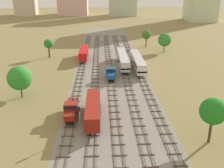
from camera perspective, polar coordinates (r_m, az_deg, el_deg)
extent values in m
plane|color=olive|center=(78.22, -0.37, 2.03)|extent=(480.00, 480.00, 0.00)
cube|color=gray|center=(78.21, -0.37, 2.03)|extent=(21.88, 176.00, 0.01)
cube|color=#47382D|center=(79.35, -7.39, 2.29)|extent=(0.07, 126.00, 0.15)
cube|color=#47382D|center=(79.23, -6.36, 2.31)|extent=(0.07, 126.00, 0.15)
cube|color=brown|center=(43.28, -10.66, -15.52)|extent=(2.40, 0.22, 0.14)
cube|color=brown|center=(45.70, -10.16, -13.28)|extent=(2.40, 0.22, 0.14)
cube|color=brown|center=(48.18, -9.72, -11.27)|extent=(2.40, 0.22, 0.14)
cube|color=brown|center=(50.72, -9.32, -9.45)|extent=(2.40, 0.22, 0.14)
cube|color=brown|center=(53.30, -8.97, -7.81)|extent=(2.40, 0.22, 0.14)
cube|color=brown|center=(55.93, -8.66, -6.32)|extent=(2.40, 0.22, 0.14)
cube|color=brown|center=(58.59, -8.37, -4.97)|extent=(2.40, 0.22, 0.14)
cube|color=brown|center=(61.29, -8.11, -3.74)|extent=(2.40, 0.22, 0.14)
cube|color=brown|center=(64.01, -7.87, -2.60)|extent=(2.40, 0.22, 0.14)
cube|color=brown|center=(66.75, -7.66, -1.57)|extent=(2.40, 0.22, 0.14)
cube|color=brown|center=(69.52, -7.46, -0.61)|extent=(2.40, 0.22, 0.14)
cube|color=brown|center=(72.30, -7.27, 0.27)|extent=(2.40, 0.22, 0.14)
cube|color=brown|center=(75.11, -7.10, 1.09)|extent=(2.40, 0.22, 0.14)
cube|color=brown|center=(77.92, -6.94, 1.85)|extent=(2.40, 0.22, 0.14)
cube|color=brown|center=(80.75, -6.80, 2.55)|extent=(2.40, 0.22, 0.14)
cube|color=brown|center=(83.59, -6.66, 3.21)|extent=(2.40, 0.22, 0.14)
cube|color=brown|center=(86.44, -6.53, 3.82)|extent=(2.40, 0.22, 0.14)
cube|color=brown|center=(89.31, -6.41, 4.40)|extent=(2.40, 0.22, 0.14)
cube|color=brown|center=(92.18, -6.30, 4.94)|extent=(2.40, 0.22, 0.14)
cube|color=brown|center=(95.06, -6.19, 5.44)|extent=(2.40, 0.22, 0.14)
cube|color=brown|center=(97.94, -6.09, 5.92)|extent=(2.40, 0.22, 0.14)
cube|color=brown|center=(100.83, -5.99, 6.37)|extent=(2.40, 0.22, 0.14)
cube|color=brown|center=(103.73, -5.90, 6.79)|extent=(2.40, 0.22, 0.14)
cube|color=brown|center=(106.64, -5.82, 7.19)|extent=(2.40, 0.22, 0.14)
cube|color=brown|center=(109.55, -5.74, 7.57)|extent=(2.40, 0.22, 0.14)
cube|color=brown|center=(112.46, -5.66, 7.93)|extent=(2.40, 0.22, 0.14)
cube|color=brown|center=(115.38, -5.59, 8.27)|extent=(2.40, 0.22, 0.14)
cube|color=brown|center=(118.30, -5.52, 8.60)|extent=(2.40, 0.22, 0.14)
cube|color=brown|center=(121.23, -5.45, 8.91)|extent=(2.40, 0.22, 0.14)
cube|color=brown|center=(124.16, -5.39, 9.20)|extent=(2.40, 0.22, 0.14)
cube|color=brown|center=(127.09, -5.33, 9.48)|extent=(2.40, 0.22, 0.14)
cube|color=brown|center=(130.03, -5.27, 9.75)|extent=(2.40, 0.22, 0.14)
cube|color=brown|center=(132.97, -5.22, 10.01)|extent=(2.40, 0.22, 0.14)
cube|color=brown|center=(135.91, -5.16, 10.25)|extent=(2.40, 0.22, 0.14)
cube|color=brown|center=(138.85, -5.11, 10.49)|extent=(2.40, 0.22, 0.14)
cube|color=#47382D|center=(79.08, -4.16, 2.35)|extent=(0.07, 126.00, 0.15)
cube|color=#47382D|center=(79.05, -3.12, 2.37)|extent=(0.07, 126.00, 0.15)
cube|color=brown|center=(42.87, -4.51, -15.57)|extent=(2.40, 0.22, 0.14)
cube|color=brown|center=(45.31, -4.39, -13.30)|extent=(2.40, 0.22, 0.14)
cube|color=brown|center=(47.81, -4.29, -11.27)|extent=(2.40, 0.22, 0.14)
cube|color=brown|center=(50.36, -4.20, -9.44)|extent=(2.40, 0.22, 0.14)
cube|color=brown|center=(52.97, -4.12, -7.78)|extent=(2.40, 0.22, 0.14)
cube|color=brown|center=(55.61, -4.05, -6.29)|extent=(2.40, 0.22, 0.14)
cube|color=brown|center=(58.29, -3.98, -4.93)|extent=(2.40, 0.22, 0.14)
cube|color=brown|center=(60.99, -3.92, -3.69)|extent=(2.40, 0.22, 0.14)
cube|color=brown|center=(63.73, -3.87, -2.55)|extent=(2.40, 0.22, 0.14)
cube|color=brown|center=(66.49, -3.82, -1.51)|extent=(2.40, 0.22, 0.14)
cube|color=brown|center=(69.26, -3.77, -0.55)|extent=(2.40, 0.22, 0.14)
cube|color=brown|center=(72.06, -3.73, 0.33)|extent=(2.40, 0.22, 0.14)
cube|color=brown|center=(74.87, -3.69, 1.15)|extent=(2.40, 0.22, 0.14)
cube|color=brown|center=(77.69, -3.65, 1.90)|extent=(2.40, 0.22, 0.14)
cube|color=brown|center=(80.53, -3.62, 2.61)|extent=(2.40, 0.22, 0.14)
cube|color=brown|center=(83.38, -3.59, 3.26)|extent=(2.40, 0.22, 0.14)
cube|color=brown|center=(86.24, -3.56, 3.88)|extent=(2.40, 0.22, 0.14)
cube|color=brown|center=(89.11, -3.53, 4.45)|extent=(2.40, 0.22, 0.14)
cube|color=brown|center=(91.98, -3.51, 4.99)|extent=(2.40, 0.22, 0.14)
cube|color=brown|center=(94.87, -3.48, 5.49)|extent=(2.40, 0.22, 0.14)
cube|color=brown|center=(97.76, -3.46, 5.97)|extent=(2.40, 0.22, 0.14)
cube|color=brown|center=(100.66, -3.44, 6.42)|extent=(2.40, 0.22, 0.14)
cube|color=brown|center=(103.56, -3.42, 6.84)|extent=(2.40, 0.22, 0.14)
cube|color=brown|center=(106.47, -3.40, 7.24)|extent=(2.40, 0.22, 0.14)
cube|color=brown|center=(109.38, -3.38, 7.62)|extent=(2.40, 0.22, 0.14)
cube|color=brown|center=(112.30, -3.36, 7.98)|extent=(2.40, 0.22, 0.14)
cube|color=brown|center=(115.22, -3.34, 8.32)|extent=(2.40, 0.22, 0.14)
cube|color=brown|center=(118.15, -3.33, 8.64)|extent=(2.40, 0.22, 0.14)
cube|color=brown|center=(121.08, -3.31, 8.95)|extent=(2.40, 0.22, 0.14)
cube|color=brown|center=(124.01, -3.30, 9.24)|extent=(2.40, 0.22, 0.14)
cube|color=brown|center=(126.95, -3.29, 9.52)|extent=(2.40, 0.22, 0.14)
cube|color=brown|center=(129.89, -3.27, 9.79)|extent=(2.40, 0.22, 0.14)
cube|color=brown|center=(132.83, -3.26, 10.05)|extent=(2.40, 0.22, 0.14)
cube|color=brown|center=(135.78, -3.25, 10.29)|extent=(2.40, 0.22, 0.14)
cube|color=brown|center=(138.72, -3.24, 10.53)|extent=(2.40, 0.22, 0.14)
cube|color=#47382D|center=(79.07, -0.92, 2.40)|extent=(0.07, 126.00, 0.15)
cube|color=#47382D|center=(79.12, 0.12, 2.42)|extent=(0.07, 126.00, 0.15)
cube|color=brown|center=(40.56, 2.01, -17.98)|extent=(2.40, 0.22, 0.14)
cube|color=brown|center=(42.92, 1.69, -15.46)|extent=(2.40, 0.22, 0.14)
cube|color=brown|center=(45.35, 1.41, -13.20)|extent=(2.40, 0.22, 0.14)
cube|color=brown|center=(47.85, 1.17, -11.17)|extent=(2.40, 0.22, 0.14)
cube|color=brown|center=(50.41, 0.95, -9.35)|extent=(2.40, 0.22, 0.14)
cube|color=brown|center=(53.01, 0.76, -7.70)|extent=(2.40, 0.22, 0.14)
cube|color=brown|center=(55.65, 0.59, -6.21)|extent=(2.40, 0.22, 0.14)
cube|color=brown|center=(58.32, 0.43, -4.85)|extent=(2.40, 0.22, 0.14)
cube|color=brown|center=(61.03, 0.29, -3.62)|extent=(2.40, 0.22, 0.14)
cube|color=brown|center=(63.76, 0.16, -2.49)|extent=(2.40, 0.22, 0.14)
cube|color=brown|center=(66.52, 0.04, -1.45)|extent=(2.40, 0.22, 0.14)
cube|color=brown|center=(69.29, -0.07, -0.50)|extent=(2.40, 0.22, 0.14)
cube|color=brown|center=(72.09, -0.17, 0.38)|extent=(2.40, 0.22, 0.14)
cube|color=brown|center=(74.90, -0.27, 1.20)|extent=(2.40, 0.22, 0.14)
cube|color=brown|center=(77.72, -0.36, 1.96)|extent=(2.40, 0.22, 0.14)
cube|color=brown|center=(80.56, -0.44, 2.66)|extent=(2.40, 0.22, 0.14)
cube|color=brown|center=(83.40, -0.51, 3.31)|extent=(2.40, 0.22, 0.14)
cube|color=brown|center=(86.26, -0.58, 3.92)|extent=(2.40, 0.22, 0.14)
cube|color=brown|center=(89.13, -0.65, 4.50)|extent=(2.40, 0.22, 0.14)
cube|color=brown|center=(92.01, -0.71, 5.03)|extent=(2.40, 0.22, 0.14)
cube|color=brown|center=(94.89, -0.77, 5.54)|extent=(2.40, 0.22, 0.14)
cube|color=brown|center=(97.78, -0.82, 6.01)|extent=(2.40, 0.22, 0.14)
cube|color=brown|center=(100.68, -0.88, 6.46)|extent=(2.40, 0.22, 0.14)
cube|color=brown|center=(103.58, -0.93, 6.88)|extent=(2.40, 0.22, 0.14)
cube|color=brown|center=(106.49, -0.97, 7.28)|extent=(2.40, 0.22, 0.14)
cube|color=brown|center=(109.40, -1.02, 7.66)|extent=(2.40, 0.22, 0.14)
cube|color=brown|center=(112.32, -1.06, 8.01)|extent=(2.40, 0.22, 0.14)
cube|color=brown|center=(115.24, -1.10, 8.35)|extent=(2.40, 0.22, 0.14)
cube|color=brown|center=(118.17, -1.14, 8.68)|extent=(2.40, 0.22, 0.14)
cube|color=brown|center=(121.10, -1.17, 8.98)|extent=(2.40, 0.22, 0.14)
cube|color=brown|center=(124.03, -1.21, 9.28)|extent=(2.40, 0.22, 0.14)
cube|color=brown|center=(126.97, -1.24, 9.56)|extent=(2.40, 0.22, 0.14)
cube|color=brown|center=(129.91, -1.27, 9.82)|extent=(2.40, 0.22, 0.14)
cube|color=brown|center=(132.85, -1.30, 10.08)|extent=(2.40, 0.22, 0.14)
cube|color=brown|center=(135.79, -1.33, 10.32)|extent=(2.40, 0.22, 0.14)
cube|color=brown|center=(138.74, -1.36, 10.55)|extent=(2.40, 0.22, 0.14)
cube|color=#47382D|center=(79.31, 2.32, 2.45)|extent=(0.07, 126.00, 0.15)
cube|color=#47382D|center=(79.44, 3.35, 2.46)|extent=(0.07, 126.00, 0.15)
cube|color=brown|center=(41.10, 8.54, -17.64)|extent=(2.40, 0.22, 0.14)
cube|color=brown|center=(43.43, 7.80, -15.17)|extent=(2.40, 0.22, 0.14)
cube|color=brown|center=(45.84, 7.15, -12.97)|extent=(2.40, 0.22, 0.14)
cube|color=brown|center=(48.31, 6.57, -10.98)|extent=(2.40, 0.22, 0.14)
cube|color=brown|center=(50.84, 6.06, -9.19)|extent=(2.40, 0.22, 0.14)
cube|color=brown|center=(53.42, 5.60, -7.56)|extent=(2.40, 0.22, 0.14)
cube|color=brown|center=(56.05, 5.18, -6.09)|extent=(2.40, 0.22, 0.14)
cube|color=brown|center=(58.70, 4.81, -4.75)|extent=(2.40, 0.22, 0.14)
cube|color=brown|center=(61.39, 4.47, -3.53)|extent=(2.40, 0.22, 0.14)
cube|color=brown|center=(64.11, 4.15, -2.41)|extent=(2.40, 0.22, 0.14)
cube|color=brown|center=(66.85, 3.87, -1.38)|extent=(2.40, 0.22, 0.14)
cube|color=brown|center=(69.61, 3.61, -0.44)|extent=(2.40, 0.22, 0.14)
cube|color=brown|center=(72.39, 3.36, 0.44)|extent=(2.40, 0.22, 0.14)
cube|color=brown|center=(75.19, 3.14, 1.25)|extent=(2.40, 0.22, 0.14)
cube|color=brown|center=(78.01, 2.93, 2.00)|extent=(2.40, 0.22, 0.14)
cube|color=brown|center=(80.83, 2.74, 2.70)|extent=(2.40, 0.22, 0.14)
cube|color=brown|center=(83.67, 2.55, 3.35)|extent=(2.40, 0.22, 0.14)
cube|color=brown|center=(86.52, 2.39, 3.96)|extent=(2.40, 0.22, 0.14)
cube|color=brown|center=(89.38, 2.23, 4.53)|extent=(2.40, 0.22, 0.14)
cube|color=brown|center=(92.25, 2.08, 5.06)|extent=(2.40, 0.22, 0.14)
cube|color=brown|center=(95.12, 1.94, 5.57)|extent=(2.40, 0.22, 0.14)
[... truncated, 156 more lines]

